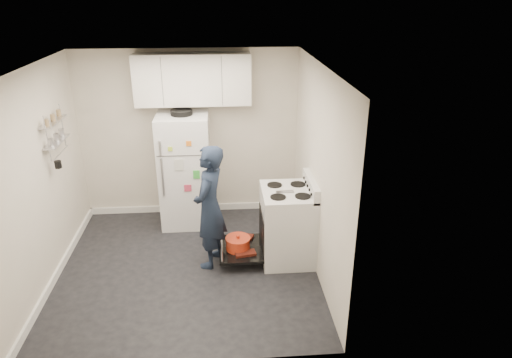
{
  "coord_description": "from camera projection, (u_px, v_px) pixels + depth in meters",
  "views": [
    {
      "loc": [
        0.47,
        -4.93,
        3.3
      ],
      "look_at": [
        0.89,
        0.32,
        1.05
      ],
      "focal_mm": 32.0,
      "sensor_mm": 36.0,
      "label": 1
    }
  ],
  "objects": [
    {
      "name": "open_oven_door",
      "position": [
        239.0,
        246.0,
        5.88
      ],
      "size": [
        0.55,
        0.71,
        0.24
      ],
      "color": "black",
      "rests_on": "ground"
    },
    {
      "name": "person",
      "position": [
        210.0,
        207.0,
        5.58
      ],
      "size": [
        0.55,
        0.67,
        1.58
      ],
      "primitive_type": "imported",
      "rotation": [
        0.0,
        0.0,
        -1.9
      ],
      "color": "#172135",
      "rests_on": "ground"
    },
    {
      "name": "electric_range",
      "position": [
        286.0,
        225.0,
        5.83
      ],
      "size": [
        0.66,
        0.76,
        1.1
      ],
      "color": "silver",
      "rests_on": "ground"
    },
    {
      "name": "wall_shelf_rack",
      "position": [
        55.0,
        132.0,
        5.46
      ],
      "size": [
        0.14,
        0.6,
        0.61
      ],
      "color": "#B2B2B7",
      "rests_on": "room"
    },
    {
      "name": "refrigerator",
      "position": [
        185.0,
        170.0,
        6.6
      ],
      "size": [
        0.72,
        0.74,
        1.72
      ],
      "color": "silver",
      "rests_on": "ground"
    },
    {
      "name": "upper_cabinets",
      "position": [
        193.0,
        79.0,
        6.28
      ],
      "size": [
        1.6,
        0.33,
        0.7
      ],
      "primitive_type": "cube",
      "color": "silver",
      "rests_on": "room"
    },
    {
      "name": "room",
      "position": [
        180.0,
        179.0,
        5.33
      ],
      "size": [
        3.21,
        3.21,
        2.51
      ],
      "color": "black",
      "rests_on": "ground"
    }
  ]
}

